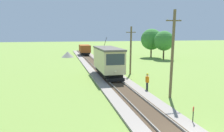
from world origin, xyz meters
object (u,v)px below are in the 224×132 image
(utility_pole_near_tram, at_px, (172,54))
(utility_pole_mid, at_px, (131,50))
(track_worker, at_px, (147,81))
(red_tram, at_px, (108,60))
(freight_car, at_px, (85,49))
(trackside_signal_marker, at_px, (193,115))
(tree_left_near, at_px, (164,41))
(gravel_pile, at_px, (68,54))
(tree_right_near, at_px, (151,39))

(utility_pole_near_tram, distance_m, utility_pole_mid, 11.77)
(track_worker, bearing_deg, red_tram, -71.58)
(freight_car, xyz_separation_m, track_worker, (2.34, -35.09, -0.57))
(freight_car, xyz_separation_m, utility_pole_mid, (3.46, -26.13, 1.80))
(utility_pole_near_tram, bearing_deg, trackside_signal_marker, -104.24)
(tree_left_near, bearing_deg, gravel_pile, 156.89)
(tree_left_near, bearing_deg, utility_pole_near_tram, -114.41)
(utility_pole_mid, relative_size, tree_left_near, 1.08)
(utility_pole_near_tram, bearing_deg, tree_right_near, 70.35)
(track_worker, height_order, tree_right_near, tree_right_near)
(trackside_signal_marker, height_order, tree_left_near, tree_left_near)
(gravel_pile, xyz_separation_m, tree_left_near, (19.85, -8.47, 3.26))
(tree_right_near, bearing_deg, tree_left_near, -75.55)
(track_worker, xyz_separation_m, tree_right_near, (12.20, 28.21, 3.13))
(trackside_signal_marker, xyz_separation_m, track_worker, (0.33, 8.50, 0.32))
(trackside_signal_marker, relative_size, tree_right_near, 0.18)
(freight_car, relative_size, gravel_pile, 1.79)
(freight_car, distance_m, utility_pole_near_tram, 38.11)
(utility_pole_near_tram, relative_size, tree_right_near, 1.18)
(track_worker, bearing_deg, utility_pole_near_tram, 113.40)
(freight_car, height_order, trackside_signal_marker, freight_car)
(tree_right_near, bearing_deg, trackside_signal_marker, -108.83)
(freight_car, xyz_separation_m, gravel_pile, (-4.24, -2.62, -0.89))
(gravel_pile, distance_m, track_worker, 33.14)
(trackside_signal_marker, height_order, tree_right_near, tree_right_near)
(red_tram, distance_m, utility_pole_near_tram, 11.12)
(red_tram, distance_m, trackside_signal_marker, 16.34)
(gravel_pile, bearing_deg, red_tram, -80.31)
(utility_pole_near_tram, relative_size, trackside_signal_marker, 6.49)
(red_tram, relative_size, freight_car, 1.64)
(utility_pole_mid, relative_size, tree_right_near, 1.00)
(freight_car, xyz_separation_m, trackside_signal_marker, (2.01, -43.60, -0.89))
(utility_pole_near_tram, height_order, track_worker, utility_pole_near_tram)
(utility_pole_mid, relative_size, gravel_pile, 2.24)
(utility_pole_mid, xyz_separation_m, trackside_signal_marker, (-1.45, -17.47, -2.69))
(utility_pole_mid, bearing_deg, tree_right_near, 60.09)
(trackside_signal_marker, relative_size, tree_left_near, 0.20)
(utility_pole_mid, distance_m, trackside_signal_marker, 17.73)
(freight_car, bearing_deg, trackside_signal_marker, -87.36)
(red_tram, relative_size, tree_left_near, 1.42)
(trackside_signal_marker, bearing_deg, tree_right_near, 71.17)
(red_tram, relative_size, track_worker, 4.79)
(utility_pole_mid, xyz_separation_m, track_worker, (-1.12, -8.97, -2.38))
(red_tram, bearing_deg, gravel_pile, 99.69)
(gravel_pile, relative_size, tree_right_near, 0.45)
(utility_pole_near_tram, bearing_deg, gravel_pile, 102.32)
(gravel_pile, height_order, tree_right_near, tree_right_near)
(utility_pole_mid, bearing_deg, tree_left_near, 51.05)
(gravel_pile, bearing_deg, tree_left_near, -23.11)
(red_tram, bearing_deg, tree_right_near, 54.77)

